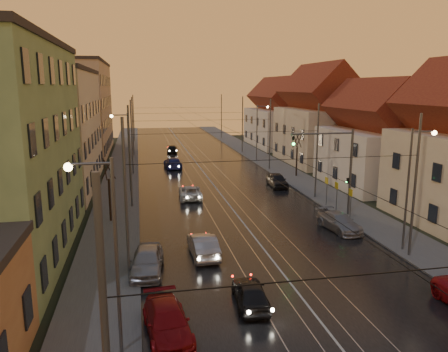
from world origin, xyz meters
TOP-DOWN VIEW (x-y plane):
  - road at (0.00, 40.00)m, footprint 16.00×120.00m
  - sidewalk_left at (-10.00, 40.00)m, footprint 4.00×120.00m
  - sidewalk_right at (10.00, 40.00)m, footprint 4.00×120.00m
  - tram_rail_0 at (-2.20, 40.00)m, footprint 0.06×120.00m
  - tram_rail_1 at (-0.77, 40.00)m, footprint 0.06×120.00m
  - tram_rail_2 at (0.77, 40.00)m, footprint 0.06×120.00m
  - tram_rail_3 at (2.20, 40.00)m, footprint 0.06×120.00m
  - apartment_left_2 at (-17.50, 34.00)m, footprint 10.00×20.00m
  - apartment_left_3 at (-17.50, 58.00)m, footprint 10.00×24.00m
  - house_right_2 at (17.00, 28.00)m, footprint 9.18×12.24m
  - house_right_3 at (17.00, 43.00)m, footprint 9.18×14.28m
  - house_right_4 at (17.00, 61.00)m, footprint 9.18×16.32m
  - catenary_pole_l_1 at (-8.60, 9.00)m, footprint 0.16×0.16m
  - catenary_pole_r_1 at (8.60, 9.00)m, footprint 0.16×0.16m
  - catenary_pole_l_2 at (-8.60, 24.00)m, footprint 0.16×0.16m
  - catenary_pole_r_2 at (8.60, 24.00)m, footprint 0.16×0.16m
  - catenary_pole_l_3 at (-8.60, 39.00)m, footprint 0.16×0.16m
  - catenary_pole_r_3 at (8.60, 39.00)m, footprint 0.16×0.16m
  - catenary_pole_l_4 at (-8.60, 54.00)m, footprint 0.16×0.16m
  - catenary_pole_r_4 at (8.60, 54.00)m, footprint 0.16×0.16m
  - catenary_pole_l_5 at (-8.60, 72.00)m, footprint 0.16×0.16m
  - catenary_pole_r_5 at (8.60, 72.00)m, footprint 0.16×0.16m
  - street_lamp_0 at (-9.10, 2.00)m, footprint 1.75×0.32m
  - street_lamp_1 at (9.10, 10.00)m, footprint 1.75×0.32m
  - street_lamp_2 at (-9.10, 30.00)m, footprint 1.75×0.32m
  - street_lamp_3 at (9.10, 46.00)m, footprint 1.75×0.32m
  - traffic_light_mast at (7.99, 18.00)m, footprint 5.30×0.32m
  - bare_tree_0 at (-10.20, 20.00)m, footprint 1.09×1.09m
  - bare_tree_2 at (10.40, 34.00)m, footprint 1.09×1.09m
  - driving_car_0 at (-2.73, 4.93)m, footprint 1.83×3.89m
  - driving_car_1 at (-4.07, 11.69)m, footprint 1.63×4.35m
  - driving_car_2 at (-3.16, 26.22)m, footprint 2.31×4.60m
  - driving_car_3 at (-3.53, 42.38)m, footprint 2.29×5.08m
  - driving_car_4 at (-2.59, 55.74)m, footprint 1.91×4.12m
  - parked_left_2 at (-6.90, 3.08)m, footprint 2.22×4.56m
  - parked_left_3 at (-7.60, 9.75)m, footprint 2.21×4.57m
  - parked_right_1 at (6.62, 14.73)m, footprint 2.39×4.65m
  - parked_right_2 at (6.55, 29.44)m, footprint 1.93×4.33m

SIDE VIEW (x-z plane):
  - road at x=0.00m, z-range 0.00..0.04m
  - tram_rail_0 at x=-2.20m, z-range 0.04..0.07m
  - tram_rail_1 at x=-0.77m, z-range 0.04..0.07m
  - tram_rail_2 at x=0.77m, z-range 0.04..0.07m
  - tram_rail_3 at x=2.20m, z-range 0.04..0.07m
  - sidewalk_left at x=-10.00m, z-range 0.00..0.15m
  - sidewalk_right at x=10.00m, z-range 0.00..0.15m
  - driving_car_2 at x=-3.16m, z-range 0.00..1.25m
  - parked_left_2 at x=-6.90m, z-range 0.00..1.28m
  - driving_car_0 at x=-2.73m, z-range 0.00..1.29m
  - parked_right_1 at x=6.62m, z-range 0.00..1.29m
  - driving_car_4 at x=-2.59m, z-range 0.00..1.36m
  - driving_car_1 at x=-4.07m, z-range 0.00..1.42m
  - driving_car_3 at x=-3.53m, z-range 0.00..1.44m
  - parked_right_2 at x=6.55m, z-range 0.00..1.44m
  - parked_left_3 at x=-7.60m, z-range 0.00..1.50m
  - bare_tree_0 at x=-10.20m, z-range -0.07..5.04m
  - bare_tree_2 at x=10.40m, z-range -0.07..5.04m
  - catenary_pole_l_1 at x=-8.60m, z-range 0.00..9.00m
  - catenary_pole_r_1 at x=8.60m, z-range 0.00..9.00m
  - catenary_pole_l_2 at x=-8.60m, z-range 0.00..9.00m
  - catenary_pole_r_2 at x=8.60m, z-range 0.00..9.00m
  - catenary_pole_l_3 at x=-8.60m, z-range 0.00..9.00m
  - catenary_pole_r_3 at x=8.60m, z-range 0.00..9.00m
  - catenary_pole_l_4 at x=-8.60m, z-range 0.00..9.00m
  - catenary_pole_r_4 at x=8.60m, z-range 0.00..9.00m
  - catenary_pole_l_5 at x=-8.60m, z-range 0.00..9.00m
  - catenary_pole_r_5 at x=8.60m, z-range 0.00..9.00m
  - traffic_light_mast at x=7.99m, z-range 1.00..8.20m
  - house_right_2 at x=17.00m, z-range 0.04..9.24m
  - street_lamp_0 at x=-9.10m, z-range 0.89..8.89m
  - street_lamp_1 at x=9.10m, z-range 0.89..8.89m
  - street_lamp_2 at x=-9.10m, z-range 0.89..8.89m
  - street_lamp_3 at x=9.10m, z-range 0.89..8.89m
  - house_right_4 at x=17.00m, z-range 0.05..10.05m
  - house_right_3 at x=17.00m, z-range 0.05..11.55m
  - apartment_left_2 at x=-17.50m, z-range 0.00..12.00m
  - apartment_left_3 at x=-17.50m, z-range 0.00..14.00m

